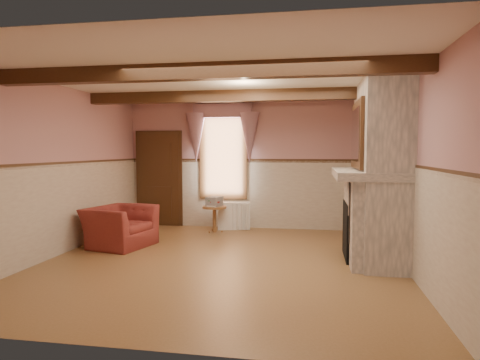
% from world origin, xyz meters
% --- Properties ---
extents(floor, '(5.50, 6.00, 0.01)m').
position_xyz_m(floor, '(0.00, 0.00, 0.00)').
color(floor, brown).
rests_on(floor, ground).
extents(ceiling, '(5.50, 6.00, 0.01)m').
position_xyz_m(ceiling, '(0.00, 0.00, 2.80)').
color(ceiling, silver).
rests_on(ceiling, wall_back).
extents(wall_back, '(5.50, 0.02, 2.80)m').
position_xyz_m(wall_back, '(0.00, 3.00, 1.40)').
color(wall_back, '#B0797C').
rests_on(wall_back, floor).
extents(wall_front, '(5.50, 0.02, 2.80)m').
position_xyz_m(wall_front, '(0.00, -3.00, 1.40)').
color(wall_front, '#B0797C').
rests_on(wall_front, floor).
extents(wall_left, '(0.02, 6.00, 2.80)m').
position_xyz_m(wall_left, '(-2.75, 0.00, 1.40)').
color(wall_left, '#B0797C').
rests_on(wall_left, floor).
extents(wall_right, '(0.02, 6.00, 2.80)m').
position_xyz_m(wall_right, '(2.75, 0.00, 1.40)').
color(wall_right, '#B0797C').
rests_on(wall_right, floor).
extents(wainscot, '(5.50, 6.00, 1.50)m').
position_xyz_m(wainscot, '(0.00, 0.00, 0.75)').
color(wainscot, beige).
rests_on(wainscot, floor).
extents(chair_rail, '(5.50, 6.00, 0.08)m').
position_xyz_m(chair_rail, '(0.00, 0.00, 1.50)').
color(chair_rail, black).
rests_on(chair_rail, wainscot).
extents(firebox, '(0.20, 0.95, 0.90)m').
position_xyz_m(firebox, '(2.00, 0.60, 0.45)').
color(firebox, black).
rests_on(firebox, floor).
extents(armchair, '(1.19, 1.30, 0.72)m').
position_xyz_m(armchair, '(-2.03, 0.73, 0.36)').
color(armchair, maroon).
rests_on(armchair, floor).
extents(side_table, '(0.59, 0.59, 0.55)m').
position_xyz_m(side_table, '(-0.66, 2.33, 0.28)').
color(side_table, brown).
rests_on(side_table, floor).
extents(book_stack, '(0.34, 0.38, 0.20)m').
position_xyz_m(book_stack, '(-0.66, 2.36, 0.65)').
color(book_stack, '#B7AD8C').
rests_on(book_stack, side_table).
extents(radiator, '(0.72, 0.34, 0.60)m').
position_xyz_m(radiator, '(-0.31, 2.70, 0.30)').
color(radiator, white).
rests_on(radiator, floor).
extents(bowl, '(0.34, 0.34, 0.08)m').
position_xyz_m(bowl, '(2.24, 0.55, 1.46)').
color(bowl, brown).
rests_on(bowl, mantel).
extents(mantel_clock, '(0.14, 0.24, 0.20)m').
position_xyz_m(mantel_clock, '(2.24, 1.34, 1.52)').
color(mantel_clock, black).
rests_on(mantel_clock, mantel).
extents(oil_lamp, '(0.11, 0.11, 0.28)m').
position_xyz_m(oil_lamp, '(2.24, 0.98, 1.56)').
color(oil_lamp, gold).
rests_on(oil_lamp, mantel).
extents(candle_red, '(0.06, 0.06, 0.16)m').
position_xyz_m(candle_red, '(2.24, 0.15, 1.50)').
color(candle_red, maroon).
rests_on(candle_red, mantel).
extents(jar_yellow, '(0.06, 0.06, 0.12)m').
position_xyz_m(jar_yellow, '(2.24, 0.03, 1.48)').
color(jar_yellow, gold).
rests_on(jar_yellow, mantel).
extents(fireplace, '(0.85, 2.00, 2.80)m').
position_xyz_m(fireplace, '(2.42, 0.60, 1.40)').
color(fireplace, gray).
rests_on(fireplace, floor).
extents(mantel, '(1.05, 2.05, 0.12)m').
position_xyz_m(mantel, '(2.24, 0.60, 1.36)').
color(mantel, gray).
rests_on(mantel, fireplace).
extents(overmantel_mirror, '(0.06, 1.44, 1.04)m').
position_xyz_m(overmantel_mirror, '(2.06, 0.60, 1.97)').
color(overmantel_mirror, silver).
rests_on(overmantel_mirror, fireplace).
extents(door, '(1.10, 0.10, 2.10)m').
position_xyz_m(door, '(-2.10, 2.94, 1.05)').
color(door, black).
rests_on(door, floor).
extents(window, '(1.06, 0.08, 2.02)m').
position_xyz_m(window, '(-0.60, 2.97, 1.65)').
color(window, white).
rests_on(window, wall_back).
extents(window_drapes, '(1.30, 0.14, 1.40)m').
position_xyz_m(window_drapes, '(-0.60, 2.88, 2.25)').
color(window_drapes, gray).
rests_on(window_drapes, wall_back).
extents(ceiling_beam_front, '(5.50, 0.18, 0.20)m').
position_xyz_m(ceiling_beam_front, '(0.00, -1.20, 2.70)').
color(ceiling_beam_front, black).
rests_on(ceiling_beam_front, ceiling).
extents(ceiling_beam_back, '(5.50, 0.18, 0.20)m').
position_xyz_m(ceiling_beam_back, '(0.00, 1.20, 2.70)').
color(ceiling_beam_back, black).
rests_on(ceiling_beam_back, ceiling).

